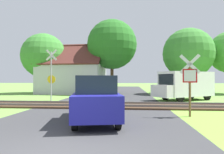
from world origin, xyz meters
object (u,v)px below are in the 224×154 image
tree_right (188,53)px  tree_left (44,56)px  crossing_sign_far (51,73)px  tree_center (112,45)px  stop_sign_near (190,80)px  mail_truck (185,85)px  house (73,77)px  parked_car (96,99)px

tree_right → tree_left: (-16.63, -0.18, -0.11)m
crossing_sign_far → tree_center: bearing=59.5°
tree_center → crossing_sign_far: bearing=-117.0°
crossing_sign_far → tree_left: bearing=114.0°
stop_sign_near → tree_left: bearing=-34.1°
tree_right → mail_truck: size_ratio=1.43×
crossing_sign_far → stop_sign_near: bearing=-37.9°
tree_center → house: bearing=176.3°
tree_center → mail_truck: bearing=-47.1°
crossing_sign_far → mail_truck: 10.45m
stop_sign_near → tree_left: size_ratio=0.39×
mail_truck → parked_car: bearing=114.3°
stop_sign_near → tree_center: size_ratio=0.32×
tree_center → parked_car: 15.90m
house → mail_truck: (10.99, -7.11, -0.63)m
tree_right → tree_left: bearing=-179.4°
tree_left → tree_center: tree_center is taller
tree_right → tree_left: size_ratio=1.04×
stop_sign_near → tree_right: (3.90, 13.89, 2.93)m
crossing_sign_far → tree_left: 9.06m
tree_right → mail_truck: tree_right is taller
tree_left → mail_truck: (14.40, -6.64, -3.19)m
tree_center → parked_car: size_ratio=2.01×
mail_truck → tree_center: bearing=11.2°
stop_sign_near → parked_car: size_ratio=0.65×
tree_center → tree_left: bearing=-178.9°
mail_truck → stop_sign_near: bearing=135.0°
crossing_sign_far → house: size_ratio=0.52×
stop_sign_near → tree_center: 15.18m
tree_left → mail_truck: size_ratio=1.37×
house → tree_right: 13.49m
tree_left → house: bearing=7.7°
tree_left → parked_car: (8.77, -14.99, -3.54)m
crossing_sign_far → tree_left: tree_left is taller
stop_sign_near → tree_right: 14.72m
house → parked_car: 16.39m
stop_sign_near → tree_right: tree_right is taller
tree_left → tree_right: bearing=0.6°
crossing_sign_far → house: 8.26m
house → mail_truck: size_ratio=1.50×
mail_truck → parked_car: 10.08m
mail_truck → parked_car: mail_truck is taller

